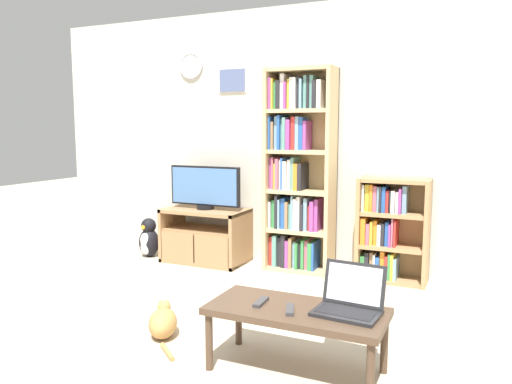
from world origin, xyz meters
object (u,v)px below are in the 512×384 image
object	(u,v)px
coffee_table	(296,315)
penguin_figurine	(149,239)
television	(205,187)
cat	(163,322)
bookshelf_short	(388,230)
remote_far_from_laptop	(290,310)
tv_stand	(205,235)
bookshelf_tall	(297,174)
laptop	(350,301)
remote_near_laptop	(261,302)

from	to	relation	value
coffee_table	penguin_figurine	world-z (taller)	penguin_figurine
television	cat	size ratio (longest dim) A/B	1.69
bookshelf_short	remote_far_from_laptop	size ratio (longest dim) A/B	5.76
television	cat	distance (m)	2.03
television	bookshelf_short	bearing A→B (deg)	3.98
tv_stand	cat	world-z (taller)	tv_stand
bookshelf_tall	penguin_figurine	bearing A→B (deg)	-172.96
laptop	cat	distance (m)	1.33
remote_near_laptop	laptop	bearing A→B (deg)	-173.15
bookshelf_short	remote_far_from_laptop	distance (m)	2.07
bookshelf_tall	remote_far_from_laptop	xyz separation A→B (m)	(0.70, -2.04, -0.57)
laptop	remote_near_laptop	xyz separation A→B (m)	(-0.51, -0.09, -0.06)
television	bookshelf_tall	xyz separation A→B (m)	(0.97, 0.12, 0.17)
remote_far_from_laptop	cat	world-z (taller)	remote_far_from_laptop
tv_stand	bookshelf_short	size ratio (longest dim) A/B	0.91
penguin_figurine	laptop	bearing A→B (deg)	-32.79
remote_near_laptop	bookshelf_tall	bearing A→B (deg)	-78.84
cat	penguin_figurine	size ratio (longest dim) A/B	1.10
remote_far_from_laptop	penguin_figurine	world-z (taller)	penguin_figurine
tv_stand	coffee_table	bearing A→B (deg)	-47.59
penguin_figurine	remote_far_from_laptop	bearing A→B (deg)	-38.12
bookshelf_short	remote_near_laptop	distance (m)	2.05
bookshelf_tall	cat	size ratio (longest dim) A/B	4.18
remote_near_laptop	penguin_figurine	xyz separation A→B (m)	(-2.15, 1.80, -0.20)
laptop	cat	xyz separation A→B (m)	(-1.28, 0.02, -0.35)
coffee_table	laptop	size ratio (longest dim) A/B	2.69
television	penguin_figurine	world-z (taller)	television
television	bookshelf_tall	size ratio (longest dim) A/B	0.40
bookshelf_tall	remote_far_from_laptop	size ratio (longest dim) A/B	11.91
tv_stand	television	size ratio (longest dim) A/B	1.09
television	coffee_table	xyz separation A→B (m)	(1.69, -1.86, -0.45)
tv_stand	bookshelf_tall	size ratio (longest dim) A/B	0.44
cat	bookshelf_short	bearing A→B (deg)	30.43
remote_far_from_laptop	television	bearing A→B (deg)	-68.39
tv_stand	coffee_table	world-z (taller)	tv_stand
tv_stand	penguin_figurine	distance (m)	0.68
coffee_table	cat	world-z (taller)	coffee_table
tv_stand	bookshelf_tall	distance (m)	1.19
television	laptop	size ratio (longest dim) A/B	2.10
bookshelf_tall	remote_near_laptop	bearing A→B (deg)	-75.86
remote_near_laptop	remote_far_from_laptop	xyz separation A→B (m)	(0.20, -0.04, 0.00)
remote_far_from_laptop	penguin_figurine	distance (m)	2.99
tv_stand	laptop	size ratio (longest dim) A/B	2.29
bookshelf_tall	laptop	xyz separation A→B (m)	(1.01, -1.91, -0.51)
coffee_table	bookshelf_tall	bearing A→B (deg)	109.95
cat	penguin_figurine	xyz separation A→B (m)	(-1.37, 1.69, 0.10)
laptop	penguin_figurine	distance (m)	3.17
tv_stand	bookshelf_tall	xyz separation A→B (m)	(0.98, 0.12, 0.68)
bookshelf_short	remote_far_from_laptop	xyz separation A→B (m)	(-0.19, -2.06, -0.08)
laptop	remote_far_from_laptop	xyz separation A→B (m)	(-0.31, -0.13, -0.06)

